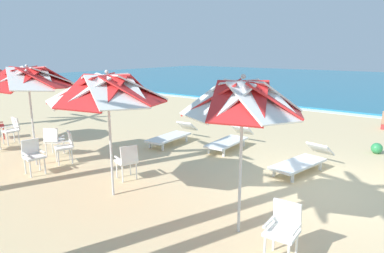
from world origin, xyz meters
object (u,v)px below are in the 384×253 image
(sun_lounger_3, at_px, (173,135))
(beach_ball, at_px, (377,148))
(plastic_chair_4, at_px, (66,145))
(sun_lounger_1, at_px, (303,161))
(plastic_chair_0, at_px, (284,227))
(plastic_chair_5, at_px, (12,129))
(beach_umbrella_2, at_px, (28,78))
(plastic_chair_2, at_px, (33,154))
(plastic_chair_1, at_px, (127,160))
(beach_umbrella_1, at_px, (108,90))
(sun_lounger_2, at_px, (230,140))
(plastic_chair_3, at_px, (53,140))
(beach_umbrella_0, at_px, (243,100))

(sun_lounger_3, height_order, beach_ball, sun_lounger_3)
(plastic_chair_4, bearing_deg, sun_lounger_1, 31.39)
(plastic_chair_0, xyz_separation_m, plastic_chair_5, (-9.68, 0.56, 0.00))
(plastic_chair_4, xyz_separation_m, sun_lounger_3, (1.01, 3.29, -0.22))
(beach_umbrella_2, height_order, plastic_chair_2, beach_umbrella_2)
(sun_lounger_3, bearing_deg, plastic_chair_1, -67.51)
(beach_umbrella_1, xyz_separation_m, sun_lounger_1, (2.68, 3.92, -1.98))
(plastic_chair_4, distance_m, sun_lounger_3, 3.44)
(plastic_chair_4, relative_size, sun_lounger_2, 0.40)
(plastic_chair_4, bearing_deg, plastic_chair_0, -4.75)
(sun_lounger_1, bearing_deg, plastic_chair_0, -74.04)
(plastic_chair_1, relative_size, beach_umbrella_2, 0.32)
(plastic_chair_0, distance_m, plastic_chair_3, 7.35)
(plastic_chair_2, bearing_deg, plastic_chair_0, 3.95)
(plastic_chair_2, height_order, plastic_chair_3, same)
(plastic_chair_1, height_order, beach_ball, plastic_chair_1)
(plastic_chair_1, relative_size, sun_lounger_3, 0.40)
(beach_umbrella_0, bearing_deg, plastic_chair_3, 176.52)
(beach_umbrella_0, distance_m, plastic_chair_5, 8.97)
(beach_umbrella_0, xyz_separation_m, sun_lounger_3, (-4.59, 3.57, -1.99))
(plastic_chair_0, xyz_separation_m, beach_umbrella_1, (-3.77, -0.08, 1.76))
(plastic_chair_1, xyz_separation_m, sun_lounger_2, (0.54, 3.77, -0.22))
(sun_lounger_1, height_order, sun_lounger_3, same)
(beach_umbrella_0, xyz_separation_m, sun_lounger_2, (-2.76, 4.22, -1.99))
(beach_umbrella_1, bearing_deg, sun_lounger_3, 113.67)
(plastic_chair_1, distance_m, plastic_chair_5, 5.48)
(plastic_chair_2, bearing_deg, beach_umbrella_2, 147.80)
(beach_umbrella_0, bearing_deg, beach_umbrella_2, -176.81)
(plastic_chair_2, distance_m, sun_lounger_1, 6.81)
(plastic_chair_5, bearing_deg, plastic_chair_1, 1.53)
(sun_lounger_2, bearing_deg, plastic_chair_2, -119.07)
(plastic_chair_1, height_order, plastic_chair_5, same)
(plastic_chair_2, xyz_separation_m, plastic_chair_4, (-0.10, 0.98, 0.00))
(plastic_chair_5, height_order, sun_lounger_2, plastic_chair_5)
(sun_lounger_1, bearing_deg, plastic_chair_2, -141.09)
(beach_umbrella_2, relative_size, sun_lounger_3, 1.23)
(beach_umbrella_1, relative_size, plastic_chair_1, 3.07)
(beach_umbrella_2, xyz_separation_m, plastic_chair_5, (-2.71, 0.65, -1.83))
(plastic_chair_5, bearing_deg, plastic_chair_0, -3.34)
(plastic_chair_1, distance_m, beach_umbrella_2, 3.41)
(plastic_chair_0, bearing_deg, plastic_chair_5, 176.66)
(plastic_chair_3, distance_m, sun_lounger_3, 3.67)
(sun_lounger_1, bearing_deg, plastic_chair_5, -159.15)
(plastic_chair_2, bearing_deg, beach_ball, 47.67)
(sun_lounger_2, bearing_deg, plastic_chair_0, -50.79)
(beach_umbrella_2, relative_size, plastic_chair_5, 3.10)
(plastic_chair_0, xyz_separation_m, plastic_chair_3, (-7.32, 0.65, 0.00))
(beach_umbrella_2, bearing_deg, beach_umbrella_1, -0.05)
(beach_umbrella_2, height_order, plastic_chair_3, beach_umbrella_2)
(beach_umbrella_1, distance_m, sun_lounger_3, 4.70)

